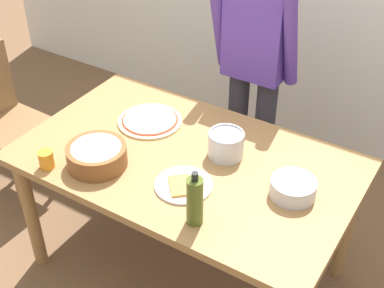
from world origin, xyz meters
The scene contains 11 objects.
ground centered at (0.00, 0.00, 0.00)m, with size 8.00×8.00×0.00m, color brown.
dining_table centered at (0.00, 0.00, 0.67)m, with size 1.60×0.96×0.76m.
person_cook centered at (-0.03, 0.76, 0.94)m, with size 0.49×0.25×1.62m.
chair_wooden_left centered at (-1.32, 0.00, 0.54)m, with size 0.41×0.41×0.95m.
pizza_raw_on_board centered at (-0.33, 0.16, 0.77)m, with size 0.33×0.33×0.02m.
plate_with_slice centered at (0.10, -0.18, 0.77)m, with size 0.26×0.26×0.02m.
popcorn_bowl centered at (-0.32, -0.26, 0.82)m, with size 0.28×0.28×0.11m.
mixing_bowl_steel centered at (0.53, 0.02, 0.80)m, with size 0.20×0.20×0.08m.
olive_oil_bottle centered at (0.26, -0.34, 0.87)m, with size 0.07×0.07×0.26m.
steel_pot centered at (0.15, 0.12, 0.83)m, with size 0.17×0.17×0.13m.
cup_orange centered at (-0.51, -0.40, 0.80)m, with size 0.07×0.07×0.09m, color orange.
Camera 1 is at (1.09, -1.69, 2.30)m, focal length 49.92 mm.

